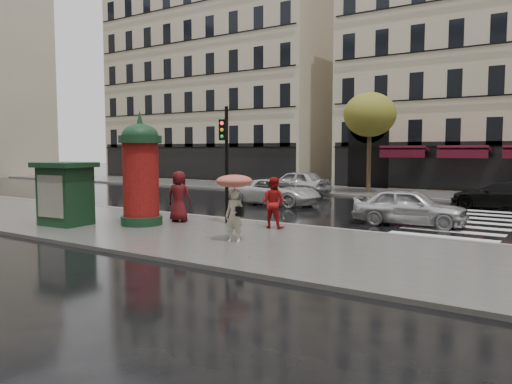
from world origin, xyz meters
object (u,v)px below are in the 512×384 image
Objects in this scene: car_far_silver at (296,183)px; car_silver at (410,207)px; woman_umbrella at (234,196)px; car_black at (502,195)px; man_burgundy at (179,196)px; newsstand at (65,193)px; morris_column at (141,170)px; woman_red at (273,203)px; traffic_light at (225,153)px; car_white at (275,192)px.

car_silver is at bearing 53.43° from car_far_silver.
car_black is at bearing 69.88° from woman_umbrella.
newsstand is at bearing 28.87° from man_burgundy.
newsstand is (-2.31, -1.61, -0.83)m from morris_column.
man_burgundy is 0.85× the size of newsstand.
morris_column is (-0.66, -1.36, 1.05)m from man_burgundy.
woman_red is 7.76m from newsstand.
car_black is at bearing 89.18° from car_far_silver.
woman_umbrella is 4.00m from traffic_light.
car_silver reaches higher than car_white.
car_black is at bearing -122.72° from woman_red.
morris_column reaches higher than woman_red.
newsstand is at bearing -145.06° from morris_column.
man_burgundy is at bearing 45.08° from newsstand.
car_silver is 8.73m from car_white.
car_black is (7.93, 11.96, -2.11)m from traffic_light.
man_burgundy is 15.90m from car_black.
morris_column is 2.93m from newsstand.
man_burgundy is at bearing 15.83° from car_far_silver.
morris_column reaches higher than car_white.
traffic_light is at bearing -3.62° from woman_red.
car_white is (-2.39, 7.45, -2.11)m from traffic_light.
newsstand reaches higher than man_burgundy.
woman_red is 3.94m from man_burgundy.
woman_umbrella is at bearing -10.21° from morris_column.
car_silver is (3.22, 7.05, -0.80)m from woman_umbrella.
car_black is at bearing 50.66° from newsstand.
morris_column reaches higher than newsstand.
car_black is (5.43, 14.81, -0.83)m from woman_umbrella.
car_silver is at bearing -163.78° from man_burgundy.
morris_column is at bearing 34.94° from newsstand.
car_white is 1.06× the size of car_far_silver.
woman_red reaches higher than car_black.
woman_red is 0.37× the size of car_white.
morris_column is (-4.99, 0.90, 0.64)m from woman_umbrella.
newsstand is 16.86m from car_far_silver.
woman_red reaches higher than car_silver.
car_far_silver is at bearing -70.27° from woman_red.
woman_umbrella is at bearing 136.27° from man_burgundy.
car_black is at bearing 53.18° from morris_column.
car_silver is (3.67, 4.11, -0.31)m from woman_red.
morris_column reaches higher than car_silver.
man_burgundy reaches higher than car_white.
car_white is (0.10, 9.40, -1.47)m from morris_column.
traffic_light is 8.11m from car_white.
car_far_silver is at bearing 113.18° from woman_umbrella.
traffic_light is 1.04× the size of car_silver.
car_silver is 0.86× the size of car_white.
morris_column is at bearing -33.67° from car_black.
traffic_light is at bearing 23.66° from car_far_silver.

